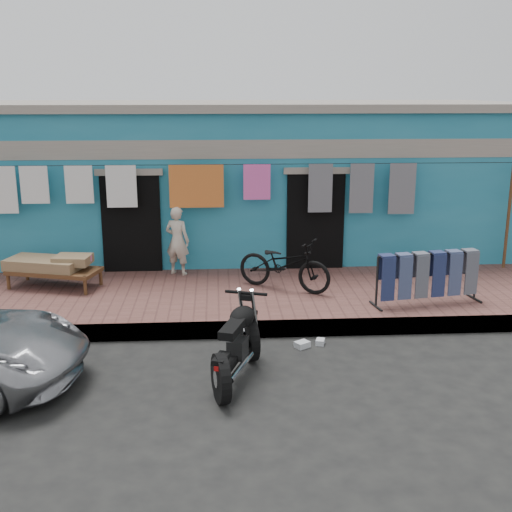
% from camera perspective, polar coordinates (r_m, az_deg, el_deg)
% --- Properties ---
extents(ground, '(80.00, 80.00, 0.00)m').
position_cam_1_polar(ground, '(8.36, 0.89, -11.15)').
color(ground, black).
rests_on(ground, ground).
extents(sidewalk, '(28.00, 3.00, 0.25)m').
position_cam_1_polar(sidewalk, '(11.09, -0.33, -3.83)').
color(sidewalk, brown).
rests_on(sidewalk, ground).
extents(curb, '(28.00, 0.10, 0.25)m').
position_cam_1_polar(curb, '(9.73, 0.17, -6.52)').
color(curb, gray).
rests_on(curb, ground).
extents(building, '(12.20, 5.20, 3.36)m').
position_cam_1_polar(building, '(14.63, -1.25, 6.96)').
color(building, teal).
rests_on(building, ground).
extents(clothesline, '(10.06, 0.06, 2.10)m').
position_cam_1_polar(clothesline, '(11.90, -4.23, 5.74)').
color(clothesline, brown).
rests_on(clothesline, sidewalk).
extents(seated_person, '(0.55, 0.47, 1.29)m').
position_cam_1_polar(seated_person, '(12.03, -7.00, 1.35)').
color(seated_person, beige).
rests_on(seated_person, sidewalk).
extents(bicycle, '(1.77, 1.40, 1.10)m').
position_cam_1_polar(bicycle, '(11.06, 2.53, -0.23)').
color(bicycle, black).
rests_on(bicycle, sidewalk).
extents(motorcycle, '(1.55, 1.97, 1.05)m').
position_cam_1_polar(motorcycle, '(8.23, -1.75, -7.59)').
color(motorcycle, black).
rests_on(motorcycle, ground).
extents(charpoy, '(2.06, 1.65, 0.55)m').
position_cam_1_polar(charpoy, '(11.79, -17.48, -1.35)').
color(charpoy, brown).
rests_on(charpoy, sidewalk).
extents(jeans_rack, '(1.97, 0.98, 0.89)m').
position_cam_1_polar(jeans_rack, '(10.72, 15.00, -1.82)').
color(jeans_rack, black).
rests_on(jeans_rack, sidewalk).
extents(litter_a, '(0.25, 0.24, 0.09)m').
position_cam_1_polar(litter_a, '(9.41, 4.12, -7.85)').
color(litter_a, silver).
rests_on(litter_a, ground).
extents(litter_b, '(0.16, 0.19, 0.08)m').
position_cam_1_polar(litter_b, '(9.53, 5.73, -7.60)').
color(litter_b, silver).
rests_on(litter_b, ground).
extents(litter_c, '(0.21, 0.23, 0.07)m').
position_cam_1_polar(litter_c, '(8.99, -2.57, -8.99)').
color(litter_c, silver).
rests_on(litter_c, ground).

